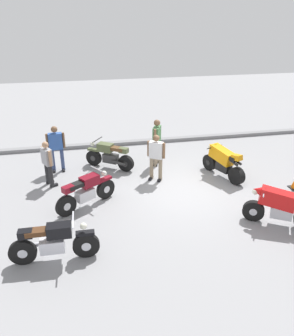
% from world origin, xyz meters
% --- Properties ---
extents(ground_plane, '(40.00, 40.00, 0.00)m').
position_xyz_m(ground_plane, '(0.00, 0.00, 0.00)').
color(ground_plane, gray).
extents(curb_edge, '(14.00, 0.30, 0.15)m').
position_xyz_m(curb_edge, '(0.00, 4.60, 0.07)').
color(curb_edge, gray).
rests_on(curb_edge, ground).
extents(motorcycle_olive_vintage, '(1.70, 1.24, 1.07)m').
position_xyz_m(motorcycle_olive_vintage, '(-2.29, 2.26, 0.49)').
color(motorcycle_olive_vintage, black).
rests_on(motorcycle_olive_vintage, ground).
extents(motorcycle_black_cruiser, '(2.09, 0.70, 1.09)m').
position_xyz_m(motorcycle_black_cruiser, '(-4.11, -2.69, 0.52)').
color(motorcycle_black_cruiser, black).
rests_on(motorcycle_black_cruiser, ground).
extents(motorcycle_orange_sportbike, '(0.96, 1.89, 1.14)m').
position_xyz_m(motorcycle_orange_sportbike, '(1.53, 0.75, 0.59)').
color(motorcycle_orange_sportbike, black).
rests_on(motorcycle_orange_sportbike, ground).
extents(motorcycle_red_sportbike, '(1.77, 1.17, 1.14)m').
position_xyz_m(motorcycle_red_sportbike, '(1.85, -2.40, 0.59)').
color(motorcycle_red_sportbike, black).
rests_on(motorcycle_red_sportbike, ground).
extents(motorcycle_maroon_cruiser, '(1.80, 1.26, 1.09)m').
position_xyz_m(motorcycle_maroon_cruiser, '(-3.27, -0.38, 0.52)').
color(motorcycle_maroon_cruiser, black).
rests_on(motorcycle_maroon_cruiser, ground).
extents(person_in_blue_shirt, '(0.66, 0.32, 1.71)m').
position_xyz_m(person_in_blue_shirt, '(-4.17, 2.41, 0.98)').
color(person_in_blue_shirt, '#384772').
rests_on(person_in_blue_shirt, ground).
extents(person_in_gray_shirt, '(0.46, 0.59, 1.57)m').
position_xyz_m(person_in_gray_shirt, '(-4.42, 1.27, 0.88)').
color(person_in_gray_shirt, '#262628').
rests_on(person_in_gray_shirt, ground).
extents(person_in_white_shirt, '(0.59, 0.49, 1.64)m').
position_xyz_m(person_in_white_shirt, '(-0.82, 0.98, 0.93)').
color(person_in_white_shirt, gray).
rests_on(person_in_white_shirt, ground).
extents(person_in_green_shirt, '(0.48, 0.65, 1.78)m').
position_xyz_m(person_in_green_shirt, '(-0.51, 2.24, 1.03)').
color(person_in_green_shirt, gray).
rests_on(person_in_green_shirt, ground).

